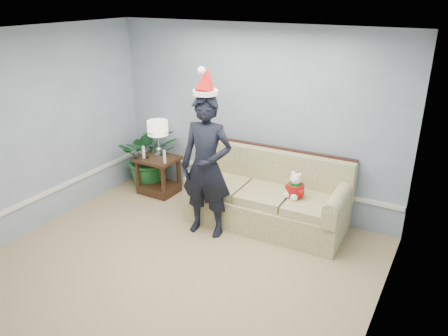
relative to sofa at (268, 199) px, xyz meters
name	(u,v)px	position (x,y,z in m)	size (l,w,h in m)	color
room_shell	(143,179)	(-0.49, -2.04, 0.99)	(4.54, 5.04, 2.74)	tan
wainscot_trim	(136,191)	(-1.67, -0.87, 0.09)	(4.49, 4.99, 0.06)	white
sofa	(268,199)	(0.00, 0.00, 0.00)	(2.21, 1.00, 1.02)	brown
side_table	(159,179)	(-1.96, 0.01, -0.12)	(0.64, 0.54, 0.62)	#3D2516
table_lamp	(158,129)	(-1.98, 0.09, 0.70)	(0.33, 0.33, 0.59)	silver
candle_pair	(154,155)	(-1.92, -0.12, 0.35)	(0.46, 0.05, 0.20)	silver
houseplant	(150,156)	(-2.25, 0.17, 0.17)	(0.96, 0.84, 1.07)	#1C5C29
man	(207,167)	(-0.61, -0.66, 0.60)	(0.70, 0.46, 1.93)	black
santa_hat	(206,82)	(-0.61, -0.64, 1.71)	(0.31, 0.35, 0.36)	white
teddy_bear	(295,188)	(0.42, -0.10, 0.31)	(0.28, 0.29, 0.37)	white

